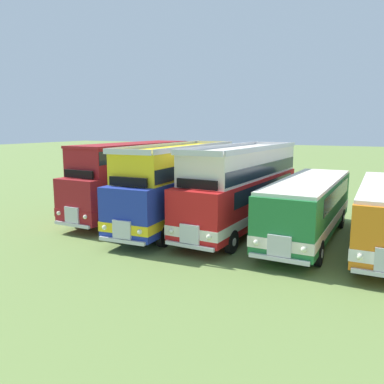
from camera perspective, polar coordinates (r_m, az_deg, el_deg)
ground_plane at (r=21.00m, az=7.02°, el=-5.61°), size 200.00×200.00×0.00m
bus_first_in_row at (r=23.98m, az=-8.65°, el=2.26°), size 2.84×10.13×4.49m
bus_second_in_row at (r=21.80m, az=-1.72°, el=1.37°), size 3.09×11.67×4.52m
bus_third_in_row at (r=20.84m, az=7.49°, el=0.90°), size 3.15×11.31×4.52m
bus_fourth_in_row at (r=19.62m, az=16.71°, el=-1.77°), size 2.78×10.31×2.99m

